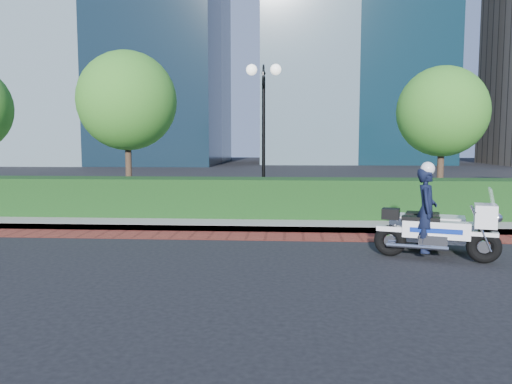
# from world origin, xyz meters

# --- Properties ---
(ground) EXTENTS (120.00, 120.00, 0.00)m
(ground) POSITION_xyz_m (0.00, 0.00, 0.00)
(ground) COLOR black
(ground) RESTS_ON ground
(brick_strip) EXTENTS (60.00, 1.00, 0.01)m
(brick_strip) POSITION_xyz_m (0.00, 1.50, 0.01)
(brick_strip) COLOR maroon
(brick_strip) RESTS_ON ground
(sidewalk) EXTENTS (60.00, 8.00, 0.15)m
(sidewalk) POSITION_xyz_m (0.00, 6.00, 0.07)
(sidewalk) COLOR gray
(sidewalk) RESTS_ON ground
(hedge_main) EXTENTS (18.00, 1.20, 1.00)m
(hedge_main) POSITION_xyz_m (0.00, 3.60, 0.65)
(hedge_main) COLOR black
(hedge_main) RESTS_ON sidewalk
(lamppost) EXTENTS (1.02, 0.70, 4.21)m
(lamppost) POSITION_xyz_m (1.00, 5.20, 2.96)
(lamppost) COLOR black
(lamppost) RESTS_ON sidewalk
(tree_b) EXTENTS (3.20, 3.20, 4.89)m
(tree_b) POSITION_xyz_m (-3.50, 6.50, 3.43)
(tree_b) COLOR #332319
(tree_b) RESTS_ON sidewalk
(tree_c) EXTENTS (2.80, 2.80, 4.30)m
(tree_c) POSITION_xyz_m (6.50, 6.50, 3.05)
(tree_c) COLOR #332319
(tree_c) RESTS_ON sidewalk
(police_motorcycle) EXTENTS (2.13, 1.85, 1.76)m
(police_motorcycle) POSITION_xyz_m (4.40, -0.19, 0.60)
(police_motorcycle) COLOR black
(police_motorcycle) RESTS_ON ground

